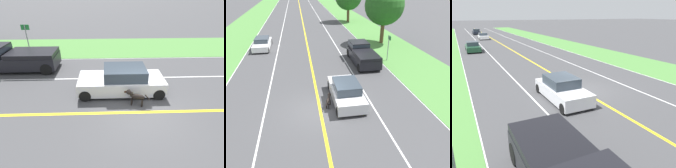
{
  "view_description": "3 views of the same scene",
  "coord_description": "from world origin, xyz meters",
  "views": [
    {
      "loc": [
        -6.38,
        1.67,
        5.11
      ],
      "look_at": [
        1.16,
        1.4,
        0.89
      ],
      "focal_mm": 28.0,
      "sensor_mm": 36.0,
      "label": 1
    },
    {
      "loc": [
        -1.0,
        -12.03,
        7.73
      ],
      "look_at": [
        1.47,
        1.52,
        0.96
      ],
      "focal_mm": 35.0,
      "sensor_mm": 36.0,
      "label": 2
    },
    {
      "loc": [
        7.38,
        12.18,
        5.02
      ],
      "look_at": [
        2.02,
        1.35,
        1.16
      ],
      "focal_mm": 35.0,
      "sensor_mm": 36.0,
      "label": 3
    }
  ],
  "objects": [
    {
      "name": "lane_dash_same_dir",
      "position": [
        3.5,
        0.0,
        0.0
      ],
      "size": [
        0.1,
        160.0,
        0.01
      ],
      "primitive_type": "cube",
      "color": "white",
      "rests_on": "ground"
    },
    {
      "name": "lane_dash_oncoming",
      "position": [
        -3.5,
        0.0,
        0.0
      ],
      "size": [
        0.1,
        160.0,
        0.01
      ],
      "primitive_type": "cube",
      "color": "white",
      "rests_on": "ground"
    },
    {
      "name": "ground_plane",
      "position": [
        0.0,
        0.0,
        0.0
      ],
      "size": [
        400.0,
        400.0,
        0.0
      ],
      "primitive_type": "plane",
      "color": "#424244"
    },
    {
      "name": "dog",
      "position": [
        0.61,
        0.3,
        0.5
      ],
      "size": [
        0.51,
        1.22,
        0.82
      ],
      "rotation": [
        0.0,
        0.0,
        -0.32
      ],
      "color": "black",
      "rests_on": "ground"
    },
    {
      "name": "lane_edge_line_right",
      "position": [
        7.0,
        0.0,
        0.0
      ],
      "size": [
        0.14,
        160.0,
        0.01
      ],
      "primitive_type": "cube",
      "color": "white",
      "rests_on": "ground"
    },
    {
      "name": "car_trailing_mid",
      "position": [
        1.86,
        -37.55,
        0.61
      ],
      "size": [
        1.86,
        4.26,
        1.32
      ],
      "color": "white",
      "rests_on": "ground"
    },
    {
      "name": "car_trailing_far",
      "position": [
        1.97,
        -50.75,
        0.66
      ],
      "size": [
        1.82,
        4.26,
        1.43
      ],
      "color": "black",
      "rests_on": "ground"
    },
    {
      "name": "lane_edge_line_left",
      "position": [
        -7.0,
        0.0,
        0.0
      ],
      "size": [
        0.14,
        160.0,
        0.01
      ],
      "primitive_type": "cube",
      "color": "white",
      "rests_on": "ground"
    },
    {
      "name": "car_trailing_near",
      "position": [
        5.22,
        -21.3,
        0.65
      ],
      "size": [
        1.83,
        4.64,
        1.38
      ],
      "color": "#1E472D",
      "rests_on": "ground"
    },
    {
      "name": "centre_divider_line",
      "position": [
        0.0,
        0.0,
        0.0
      ],
      "size": [
        0.18,
        160.0,
        0.01
      ],
      "primitive_type": "cube",
      "color": "yellow",
      "rests_on": "ground"
    },
    {
      "name": "ego_car",
      "position": [
        1.9,
        0.84,
        0.67
      ],
      "size": [
        1.94,
        4.53,
        1.45
      ],
      "color": "silver",
      "rests_on": "ground"
    }
  ]
}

